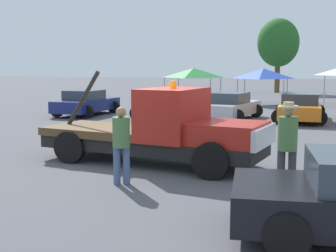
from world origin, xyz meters
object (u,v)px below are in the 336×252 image
object	(u,v)px
person_at_hood	(121,140)
parked_car_orange	(300,107)
parked_car_charcoal	(160,105)
canopy_tent_green	(193,73)
parked_car_navy	(86,103)
parked_car_silver	(229,106)
person_near_truck	(287,139)
tow_truck	(163,132)
canopy_tent_blue	(263,74)
traffic_cone	(160,136)
tree_left	(278,43)

from	to	relation	value
person_at_hood	parked_car_orange	bearing A→B (deg)	143.37
person_at_hood	parked_car_charcoal	bearing A→B (deg)	172.26
parked_car_charcoal	canopy_tent_green	distance (m)	10.35
person_at_hood	parked_car_navy	world-z (taller)	person_at_hood
parked_car_silver	canopy_tent_green	size ratio (longest dim) A/B	1.38
parked_car_charcoal	parked_car_silver	size ratio (longest dim) A/B	1.02
person_near_truck	person_at_hood	world-z (taller)	person_near_truck
parked_car_charcoal	person_near_truck	bearing A→B (deg)	-159.04
person_near_truck	canopy_tent_green	bearing A→B (deg)	-164.90
tow_truck	parked_car_silver	world-z (taller)	tow_truck
person_near_truck	canopy_tent_blue	bearing A→B (deg)	-176.58
person_at_hood	person_near_truck	bearing A→B (deg)	74.30
person_at_hood	parked_car_charcoal	distance (m)	13.54
person_near_truck	traffic_cone	world-z (taller)	person_near_truck
parked_car_silver	traffic_cone	bearing A→B (deg)	-177.78
tow_truck	tree_left	world-z (taller)	tree_left
parked_car_navy	traffic_cone	xyz separation A→B (m)	(6.75, -7.26, -0.39)
tow_truck	parked_car_silver	size ratio (longest dim) A/B	1.40
parked_car_navy	canopy_tent_green	size ratio (longest dim) A/B	1.28
parked_car_orange	tree_left	distance (m)	23.57
canopy_tent_green	tree_left	xyz separation A→B (m)	(4.64, 13.47, 2.64)
tow_truck	parked_car_orange	bearing A→B (deg)	83.76
parked_car_navy	canopy_tent_blue	distance (m)	12.63
person_near_truck	tow_truck	bearing A→B (deg)	-122.68
tow_truck	canopy_tent_green	world-z (taller)	tow_truck
person_at_hood	canopy_tent_blue	world-z (taller)	canopy_tent_blue
parked_car_orange	traffic_cone	size ratio (longest dim) A/B	9.02
person_at_hood	parked_car_navy	bearing A→B (deg)	-172.16
person_at_hood	tree_left	bearing A→B (deg)	156.58
person_near_truck	canopy_tent_green	distance (m)	24.21
tow_truck	parked_car_charcoal	size ratio (longest dim) A/B	1.37
parked_car_charcoal	canopy_tent_green	world-z (taller)	canopy_tent_green
parked_car_navy	parked_car_charcoal	size ratio (longest dim) A/B	0.91
canopy_tent_blue	traffic_cone	size ratio (longest dim) A/B	5.46
parked_car_charcoal	parked_car_orange	distance (m)	6.90
person_near_truck	parked_car_navy	bearing A→B (deg)	-142.14
traffic_cone	person_at_hood	bearing A→B (deg)	-79.39
parked_car_navy	traffic_cone	bearing A→B (deg)	-134.62
tow_truck	parked_car_silver	bearing A→B (deg)	100.11
person_near_truck	parked_car_orange	xyz separation A→B (m)	(-0.39, 13.21, -0.48)
tow_truck	canopy_tent_blue	xyz separation A→B (m)	(0.16, 20.03, 1.19)
parked_car_charcoal	traffic_cone	xyz separation A→B (m)	(2.66, -7.55, -0.39)
parked_car_orange	tow_truck	bearing A→B (deg)	163.44
parked_car_silver	person_at_hood	bearing A→B (deg)	-170.53
parked_car_orange	canopy_tent_green	size ratio (longest dim) A/B	1.47
traffic_cone	canopy_tent_blue	bearing A→B (deg)	85.31
parked_car_silver	parked_car_orange	world-z (taller)	same
traffic_cone	parked_car_silver	bearing A→B (deg)	83.33
person_near_truck	tree_left	world-z (taller)	tree_left
person_near_truck	tree_left	bearing A→B (deg)	-179.19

